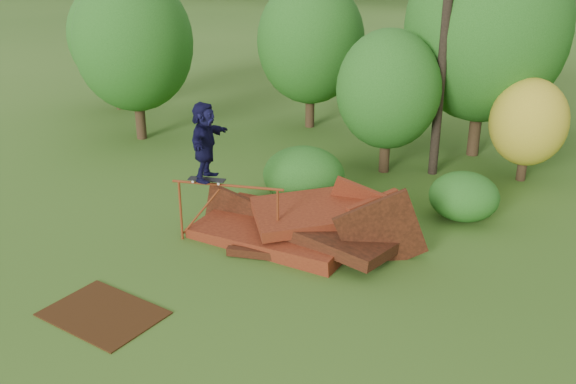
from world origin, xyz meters
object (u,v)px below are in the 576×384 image
(flat_plate, at_px, (103,314))
(utility_pole, at_px, (446,22))
(scrap_pile, at_px, (303,227))
(skater, at_px, (205,141))

(flat_plate, distance_m, utility_pole, 12.42)
(scrap_pile, distance_m, utility_pole, 7.64)
(skater, bearing_deg, flat_plate, 165.97)
(skater, bearing_deg, scrap_pile, -73.15)
(scrap_pile, relative_size, utility_pole, 0.64)
(skater, distance_m, flat_plate, 4.50)
(scrap_pile, height_order, skater, skater)
(scrap_pile, bearing_deg, skater, -161.56)
(utility_pole, bearing_deg, skater, -127.12)
(scrap_pile, relative_size, skater, 3.16)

